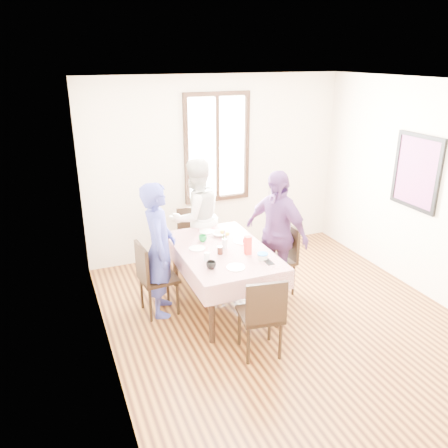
{
  "coord_description": "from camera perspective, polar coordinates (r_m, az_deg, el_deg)",
  "views": [
    {
      "loc": [
        -2.4,
        -3.98,
        2.96
      ],
      "look_at": [
        -0.55,
        0.59,
        1.1
      ],
      "focal_mm": 36.24,
      "sensor_mm": 36.0,
      "label": 1
    }
  ],
  "objects": [
    {
      "name": "plate_left",
      "position": [
        5.45,
        -3.4,
        -3.08
      ],
      "size": [
        0.2,
        0.2,
        0.01
      ],
      "primitive_type": "cylinder",
      "color": "white",
      "rests_on": "tablecloth"
    },
    {
      "name": "flower_vase",
      "position": [
        5.43,
        0.08,
        -2.49
      ],
      "size": [
        0.06,
        0.06,
        0.12
      ],
      "primitive_type": "cylinder",
      "color": "silver",
      "rests_on": "tablecloth"
    },
    {
      "name": "ground",
      "position": [
        5.51,
        7.82,
        -12.03
      ],
      "size": [
        4.5,
        4.5,
        0.0
      ],
      "primitive_type": "plane",
      "color": "black",
      "rests_on": "ground"
    },
    {
      "name": "window_frame",
      "position": [
        6.78,
        -0.89,
        9.56
      ],
      "size": [
        1.02,
        0.06,
        1.62
      ],
      "primitive_type": "cube",
      "color": "black",
      "rests_on": "back_wall"
    },
    {
      "name": "plate_right",
      "position": [
        5.64,
        2.26,
        -2.21
      ],
      "size": [
        0.2,
        0.2,
        0.01
      ],
      "primitive_type": "cylinder",
      "color": "white",
      "rests_on": "tablecloth"
    },
    {
      "name": "plate_far",
      "position": [
        5.95,
        -2.16,
        -0.95
      ],
      "size": [
        0.2,
        0.2,
        0.01
      ],
      "primitive_type": "cylinder",
      "color": "white",
      "rests_on": "tablecloth"
    },
    {
      "name": "chair_near",
      "position": [
        4.74,
        4.56,
        -11.26
      ],
      "size": [
        0.48,
        0.48,
        0.91
      ],
      "primitive_type": "cube",
      "rotation": [
        0.0,
        0.0,
        -0.15
      ],
      "color": "black",
      "rests_on": "ground"
    },
    {
      "name": "mug_green",
      "position": [
        5.64,
        -2.69,
        -1.81
      ],
      "size": [
        0.15,
        0.15,
        0.08
      ],
      "primitive_type": "imported",
      "rotation": [
        0.0,
        0.0,
        -0.59
      ],
      "color": "#0C7226",
      "rests_on": "tablecloth"
    },
    {
      "name": "person_left",
      "position": [
        5.33,
        -8.25,
        -3.26
      ],
      "size": [
        0.53,
        0.68,
        1.63
      ],
      "primitive_type": "imported",
      "rotation": [
        0.0,
        0.0,
        1.3
      ],
      "color": "navy",
      "rests_on": "ground"
    },
    {
      "name": "butter_lid",
      "position": [
        5.17,
        4.89,
        -3.76
      ],
      "size": [
        0.12,
        0.12,
        0.01
      ],
      "primitive_type": "cylinder",
      "color": "blue",
      "rests_on": "butter_tub"
    },
    {
      "name": "plate_near",
      "position": [
        4.97,
        1.49,
        -5.51
      ],
      "size": [
        0.2,
        0.2,
        0.01
      ],
      "primitive_type": "cylinder",
      "color": "white",
      "rests_on": "tablecloth"
    },
    {
      "name": "dining_table",
      "position": [
        5.6,
        -0.19,
        -6.78
      ],
      "size": [
        0.92,
        1.51,
        0.75
      ],
      "primitive_type": "cube",
      "color": "black",
      "rests_on": "ground"
    },
    {
      "name": "art_poster",
      "position": [
        6.28,
        23.14,
        6.05
      ],
      "size": [
        0.04,
        0.76,
        0.96
      ],
      "primitive_type": "cube",
      "color": "red",
      "rests_on": "right_wall"
    },
    {
      "name": "person_far",
      "position": [
        6.3,
        -3.65,
        0.9
      ],
      "size": [
        0.93,
        0.8,
        1.66
      ],
      "primitive_type": "imported",
      "rotation": [
        0.0,
        0.0,
        3.37
      ],
      "color": "silver",
      "rests_on": "ground"
    },
    {
      "name": "tablecloth",
      "position": [
        5.44,
        -0.2,
        -3.22
      ],
      "size": [
        1.04,
        1.63,
        0.01
      ],
      "primitive_type": "cube",
      "color": "#55020A",
      "rests_on": "dining_table"
    },
    {
      "name": "person_right",
      "position": [
        5.75,
        6.55,
        -1.25
      ],
      "size": [
        0.74,
        1.05,
        1.65
      ],
      "primitive_type": "imported",
      "rotation": [
        0.0,
        0.0,
        -1.18
      ],
      "color": "#553267",
      "rests_on": "ground"
    },
    {
      "name": "flower_bunch",
      "position": [
        5.39,
        0.08,
        -1.41
      ],
      "size": [
        0.09,
        0.09,
        0.1
      ],
      "primitive_type": null,
      "color": "yellow",
      "rests_on": "flower_vase"
    },
    {
      "name": "butter_tub",
      "position": [
        5.18,
        4.88,
        -4.12
      ],
      "size": [
        0.12,
        0.12,
        0.06
      ],
      "primitive_type": "cylinder",
      "color": "white",
      "rests_on": "tablecloth"
    },
    {
      "name": "window_pane",
      "position": [
        6.79,
        -0.92,
        9.57
      ],
      "size": [
        0.9,
        0.02,
        1.5
      ],
      "primitive_type": "cube",
      "color": "white",
      "rests_on": "back_wall"
    },
    {
      "name": "jam_jar",
      "position": [
        5.28,
        -0.5,
        -3.33
      ],
      "size": [
        0.07,
        0.07,
        0.09
      ],
      "primitive_type": "cylinder",
      "color": "black",
      "rests_on": "tablecloth"
    },
    {
      "name": "juice_carton",
      "position": [
        5.27,
        3.04,
        -2.7
      ],
      "size": [
        0.07,
        0.07,
        0.22
      ],
      "primitive_type": "cube",
      "color": "red",
      "rests_on": "tablecloth"
    },
    {
      "name": "smartphone",
      "position": [
        5.12,
        5.63,
        -4.78
      ],
      "size": [
        0.08,
        0.16,
        0.01
      ],
      "primitive_type": "cube",
      "color": "black",
      "rests_on": "tablecloth"
    },
    {
      "name": "chair_left",
      "position": [
        5.48,
        -8.26,
        -6.73
      ],
      "size": [
        0.45,
        0.45,
        0.91
      ],
      "primitive_type": "cube",
      "rotation": [
        0.0,
        0.0,
        -1.48
      ],
      "color": "black",
      "rests_on": "ground"
    },
    {
      "name": "chair_right",
      "position": [
        5.9,
        6.58,
        -4.56
      ],
      "size": [
        0.44,
        0.44,
        0.91
      ],
      "primitive_type": "cube",
      "rotation": [
        0.0,
        0.0,
        1.63
      ],
      "color": "black",
      "rests_on": "ground"
    },
    {
      "name": "mug_flag",
      "position": [
        5.48,
        2.87,
        -2.43
      ],
      "size": [
        0.15,
        0.15,
        0.1
      ],
      "primitive_type": "imported",
      "rotation": [
        0.0,
        0.0,
        0.63
      ],
      "color": "red",
      "rests_on": "tablecloth"
    },
    {
      "name": "chair_far",
      "position": [
        6.45,
        -3.63,
        -2.19
      ],
      "size": [
        0.44,
        0.44,
        0.91
      ],
      "primitive_type": "cube",
      "rotation": [
        0.0,
        0.0,
        3.1
      ],
      "color": "black",
      "rests_on": "ground"
    },
    {
      "name": "back_wall",
      "position": [
        6.87,
        -0.94,
        7.13
      ],
      "size": [
        4.0,
        0.0,
        4.0
      ],
      "primitive_type": "plane",
      "rotation": [
        1.57,
        0.0,
        0.0
      ],
      "color": "beige",
      "rests_on": "ground"
    },
    {
      "name": "drinking_glass",
      "position": [
        5.12,
        -2.18,
        -4.15
      ],
      "size": [
        0.07,
        0.07,
        0.1
      ],
      "primitive_type": "cylinder",
      "color": "silver",
      "rests_on": "tablecloth"
    },
    {
      "name": "mug_black",
      "position": [
        4.94,
        -1.63,
        -5.21
      ],
      "size": [
        0.11,
        0.11,
        0.09
      ],
      "primitive_type": "imported",
      "rotation": [
        0.0,
        0.0,
        -0.0
      ],
      "color": "black",
      "rests_on": "tablecloth"
    },
    {
      "name": "right_wall",
      "position": [
        6.15,
        24.94,
        3.54
      ],
      "size": [
        0.0,
        4.5,
        4.5
      ],
      "primitive_type": "plane",
      "rotation": [
        1.57,
        0.0,
        -1.57
      ],
      "color": "beige",
      "rests_on": "ground"
    },
    {
      "name": "serving_bowl",
      "position": [
        5.81,
        -0.52,
        -1.3
      ],
      "size": [
        0.21,
        0.21,
        0.05
      ],
      "primitive_type": "imported",
      "rotation": [
        0.0,
        0.0,
        -0.12
      ],
      "color": "white",
      "rests_on": "tablecloth"
    }
  ]
}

